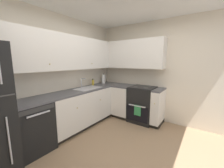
{
  "coord_description": "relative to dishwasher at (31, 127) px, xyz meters",
  "views": [
    {
      "loc": [
        -1.72,
        -0.99,
        1.57
      ],
      "look_at": [
        0.97,
        0.88,
        1.03
      ],
      "focal_mm": 21.88,
      "sensor_mm": 36.0,
      "label": 1
    }
  ],
  "objects": [
    {
      "name": "faucet",
      "position": [
        1.38,
        0.18,
        0.62
      ],
      "size": [
        0.07,
        0.16,
        0.24
      ],
      "color": "silver",
      "rests_on": "countertop_back"
    },
    {
      "name": "countertop_back",
      "position": [
        1.14,
        0.0,
        0.45
      ],
      "size": [
        2.88,
        0.6,
        0.03
      ],
      "primitive_type": "cube",
      "color": "#4C4C51",
      "rests_on": "lower_cabinets_back"
    },
    {
      "name": "paper_towel_roll",
      "position": [
        2.23,
        0.16,
        0.6
      ],
      "size": [
        0.11,
        0.11,
        0.32
      ],
      "color": "white",
      "rests_on": "countertop_back"
    },
    {
      "name": "sink",
      "position": [
        1.38,
        -0.03,
        0.43
      ],
      "size": [
        0.66,
        0.4,
        0.1
      ],
      "color": "#B7B7BC",
      "rests_on": "countertop_back"
    },
    {
      "name": "soap_bottle",
      "position": [
        1.79,
        0.18,
        0.55
      ],
      "size": [
        0.06,
        0.06,
        0.18
      ],
      "color": "gold",
      "rests_on": "countertop_back"
    },
    {
      "name": "lower_cabinets_right",
      "position": [
        2.28,
        -0.83,
        0.0
      ],
      "size": [
        0.62,
        1.32,
        0.88
      ],
      "color": "silver",
      "rests_on": "ground_plane"
    },
    {
      "name": "wall_right",
      "position": [
        2.6,
        -1.43,
        0.86
      ],
      "size": [
        0.05,
        3.56,
        2.59
      ],
      "primitive_type": "cube",
      "color": "beige",
      "rests_on": "ground_plane"
    },
    {
      "name": "wall_back",
      "position": [
        0.71,
        0.33,
        0.86
      ],
      "size": [
        3.84,
        0.05,
        2.59
      ],
      "primitive_type": "cube",
      "color": "beige",
      "rests_on": "ground_plane"
    },
    {
      "name": "upper_cabinets_right",
      "position": [
        2.42,
        -0.63,
        1.32
      ],
      "size": [
        0.32,
        1.87,
        0.75
      ],
      "color": "silver"
    },
    {
      "name": "lower_cabinets_back",
      "position": [
        1.14,
        0.0,
        0.0
      ],
      "size": [
        1.67,
        0.62,
        0.88
      ],
      "color": "silver",
      "rests_on": "ground_plane"
    },
    {
      "name": "ground_plane",
      "position": [
        0.71,
        -1.43,
        -0.45
      ],
      "size": [
        3.74,
        3.46,
        0.02
      ],
      "primitive_type": "cube",
      "color": "#937556"
    },
    {
      "name": "oven_range",
      "position": [
        2.3,
        -1.1,
        0.02
      ],
      "size": [
        0.68,
        0.62,
        1.06
      ],
      "color": "black",
      "rests_on": "ground_plane"
    },
    {
      "name": "dishwasher",
      "position": [
        0.0,
        0.0,
        0.0
      ],
      "size": [
        0.6,
        0.63,
        0.88
      ],
      "color": "black",
      "rests_on": "ground_plane"
    },
    {
      "name": "countertop_right",
      "position": [
        2.28,
        -0.83,
        0.45
      ],
      "size": [
        0.6,
        1.32,
        0.03
      ],
      "color": "#4C4C51",
      "rests_on": "lower_cabinets_right"
    },
    {
      "name": "upper_cabinets_back",
      "position": [
        0.98,
        0.14,
        1.32
      ],
      "size": [
        2.56,
        0.34,
        0.75
      ],
      "color": "silver"
    }
  ]
}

